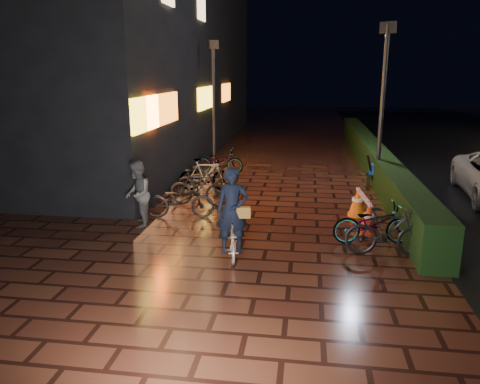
% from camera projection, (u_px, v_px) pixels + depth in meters
% --- Properties ---
extents(ground, '(80.00, 80.00, 0.00)m').
position_uv_depth(ground, '(270.00, 233.00, 11.03)').
color(ground, '#381911').
rests_on(ground, ground).
extents(hedge, '(0.70, 20.00, 1.00)m').
position_uv_depth(hedge, '(372.00, 156.00, 18.12)').
color(hedge, black).
rests_on(hedge, ground).
extents(bystander_person, '(0.81, 0.93, 1.62)m').
position_uv_depth(bystander_person, '(138.00, 194.00, 11.28)').
color(bystander_person, slate).
rests_on(bystander_person, ground).
extents(storefront_block, '(12.09, 22.00, 9.00)m').
position_uv_depth(storefront_block, '(92.00, 53.00, 22.22)').
color(storefront_block, black).
rests_on(storefront_block, ground).
extents(lamp_post_hedge, '(0.48, 0.25, 5.11)m').
position_uv_depth(lamp_post_hedge, '(383.00, 101.00, 14.33)').
color(lamp_post_hedge, black).
rests_on(lamp_post_hedge, ground).
extents(lamp_post_sf, '(0.46, 0.14, 4.82)m').
position_uv_depth(lamp_post_sf, '(214.00, 98.00, 18.21)').
color(lamp_post_sf, black).
rests_on(lamp_post_sf, ground).
extents(cyclist, '(0.74, 1.38, 1.89)m').
position_uv_depth(cyclist, '(232.00, 224.00, 9.43)').
color(cyclist, silver).
rests_on(cyclist, ground).
extents(traffic_barrier, '(0.59, 1.87, 0.75)m').
position_uv_depth(traffic_barrier, '(363.00, 210.00, 11.54)').
color(traffic_barrier, '#FF2C0D').
rests_on(traffic_barrier, ground).
extents(cart_assembly, '(0.74, 0.63, 1.11)m').
position_uv_depth(cart_assembly, '(376.00, 170.00, 15.16)').
color(cart_assembly, black).
rests_on(cart_assembly, ground).
extents(parked_bikes_storefront, '(2.03, 6.26, 1.03)m').
position_uv_depth(parked_bikes_storefront, '(205.00, 178.00, 14.52)').
color(parked_bikes_storefront, black).
rests_on(parked_bikes_storefront, ground).
extents(parked_bikes_hedge, '(1.97, 1.40, 1.03)m').
position_uv_depth(parked_bikes_hedge, '(380.00, 227.00, 9.92)').
color(parked_bikes_hedge, black).
rests_on(parked_bikes_hedge, ground).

